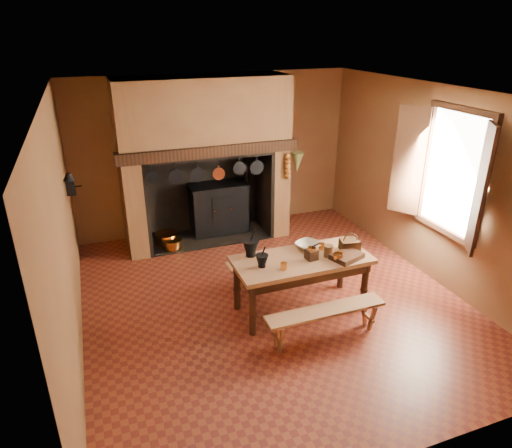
{
  "coord_description": "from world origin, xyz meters",
  "views": [
    {
      "loc": [
        -2.09,
        -5.0,
        3.52
      ],
      "look_at": [
        -0.12,
        0.3,
        1.05
      ],
      "focal_mm": 32.0,
      "sensor_mm": 36.0,
      "label": 1
    }
  ],
  "objects": [
    {
      "name": "wall_coffee_mill",
      "position": [
        -2.42,
        1.55,
        1.52
      ],
      "size": [
        0.23,
        0.16,
        0.31
      ],
      "color": "black",
      "rests_on": "wall_left"
    },
    {
      "name": "mortar_small",
      "position": [
        -0.29,
        -0.37,
        0.86
      ],
      "size": [
        0.16,
        0.16,
        0.28
      ],
      "rotation": [
        0.0,
        0.0,
        -0.32
      ],
      "color": "black",
      "rests_on": "work_table"
    },
    {
      "name": "herb_bunch",
      "position": [
        1.18,
        1.79,
        1.38
      ],
      "size": [
        0.2,
        0.2,
        0.35
      ],
      "primitive_type": "cone",
      "rotation": [
        3.14,
        0.0,
        0.0
      ],
      "color": "brown",
      "rests_on": "chimney_breast"
    },
    {
      "name": "wall_front",
      "position": [
        0.0,
        -2.75,
        1.4
      ],
      "size": [
        5.0,
        0.02,
        2.8
      ],
      "primitive_type": "cube",
      "color": "brown",
      "rests_on": "floor"
    },
    {
      "name": "wicker_basket",
      "position": [
        0.97,
        -0.34,
        0.85
      ],
      "size": [
        0.28,
        0.23,
        0.24
      ],
      "rotation": [
        0.0,
        0.0,
        -0.19
      ],
      "color": "#462415",
      "rests_on": "work_table"
    },
    {
      "name": "back_wall",
      "position": [
        0.0,
        2.75,
        1.4
      ],
      "size": [
        5.0,
        0.02,
        2.8
      ],
      "primitive_type": "cube",
      "color": "brown",
      "rests_on": "floor"
    },
    {
      "name": "work_table",
      "position": [
        0.27,
        -0.33,
        0.65
      ],
      "size": [
        1.78,
        0.79,
        0.77
      ],
      "color": "tan",
      "rests_on": "floor"
    },
    {
      "name": "wall_right",
      "position": [
        2.5,
        0.0,
        1.4
      ],
      "size": [
        0.02,
        5.5,
        2.8
      ],
      "primitive_type": "cube",
      "color": "brown",
      "rests_on": "floor"
    },
    {
      "name": "brass_mug_a",
      "position": [
        -0.07,
        -0.53,
        0.82
      ],
      "size": [
        0.1,
        0.1,
        0.09
      ],
      "primitive_type": "cylinder",
      "rotation": [
        0.0,
        0.0,
        0.25
      ],
      "color": "orange",
      "rests_on": "work_table"
    },
    {
      "name": "floor",
      "position": [
        0.0,
        0.0,
        0.0
      ],
      "size": [
        5.5,
        5.5,
        0.0
      ],
      "primitive_type": "plane",
      "color": "maroon",
      "rests_on": "ground"
    },
    {
      "name": "wall_left",
      "position": [
        -2.5,
        0.0,
        1.4
      ],
      "size": [
        0.02,
        5.5,
        2.8
      ],
      "primitive_type": "cube",
      "color": "brown",
      "rests_on": "floor"
    },
    {
      "name": "hearth_pans",
      "position": [
        -1.05,
        2.22,
        0.09
      ],
      "size": [
        0.51,
        0.62,
        0.2
      ],
      "color": "orange",
      "rests_on": "floor"
    },
    {
      "name": "mixing_bowl",
      "position": [
        0.47,
        -0.11,
        0.81
      ],
      "size": [
        0.43,
        0.43,
        0.08
      ],
      "primitive_type": "imported",
      "rotation": [
        0.0,
        0.0,
        0.43
      ],
      "color": "#BFB393",
      "rests_on": "work_table"
    },
    {
      "name": "brass_mug_b",
      "position": [
        0.63,
        -0.2,
        0.81
      ],
      "size": [
        0.09,
        0.09,
        0.09
      ],
      "primitive_type": "cylinder",
      "rotation": [
        0.0,
        0.0,
        0.24
      ],
      "color": "orange",
      "rests_on": "work_table"
    },
    {
      "name": "mortar_large",
      "position": [
        -0.32,
        -0.05,
        0.89
      ],
      "size": [
        0.22,
        0.22,
        0.37
      ],
      "rotation": [
        0.0,
        0.0,
        0.12
      ],
      "color": "black",
      "rests_on": "work_table"
    },
    {
      "name": "hanging_pans",
      "position": [
        -0.34,
        1.81,
        1.36
      ],
      "size": [
        1.92,
        0.29,
        0.27
      ],
      "color": "black",
      "rests_on": "chimney_breast"
    },
    {
      "name": "chimney_breast",
      "position": [
        -0.3,
        2.31,
        1.81
      ],
      "size": [
        2.95,
        0.96,
        2.8
      ],
      "color": "brown",
      "rests_on": "floor"
    },
    {
      "name": "iron_range",
      "position": [
        -0.04,
        2.45,
        0.48
      ],
      "size": [
        1.12,
        0.55,
        1.6
      ],
      "color": "black",
      "rests_on": "floor"
    },
    {
      "name": "bench_back",
      "position": [
        0.27,
        0.34,
        0.33
      ],
      "size": [
        1.59,
        0.28,
        0.45
      ],
      "color": "tan",
      "rests_on": "floor"
    },
    {
      "name": "brass_cup",
      "position": [
        0.67,
        -0.57,
        0.82
      ],
      "size": [
        0.16,
        0.16,
        0.11
      ],
      "primitive_type": "imported",
      "rotation": [
        0.0,
        0.0,
        0.21
      ],
      "color": "orange",
      "rests_on": "work_table"
    },
    {
      "name": "glass_jar",
      "position": [
        1.06,
        -0.33,
        0.83
      ],
      "size": [
        0.09,
        0.09,
        0.13
      ],
      "primitive_type": "cylinder",
      "rotation": [
        0.0,
        0.0,
        -0.23
      ],
      "color": "beige",
      "rests_on": "work_table"
    },
    {
      "name": "window",
      "position": [
        2.35,
        -0.4,
        1.7
      ],
      "size": [
        0.39,
        1.75,
        1.76
      ],
      "color": "white",
      "rests_on": "wall_right"
    },
    {
      "name": "stoneware_crock",
      "position": [
        0.61,
        -0.41,
        0.85
      ],
      "size": [
        0.13,
        0.13,
        0.15
      ],
      "primitive_type": "cylinder",
      "rotation": [
        0.0,
        0.0,
        0.05
      ],
      "color": "#52361E",
      "rests_on": "work_table"
    },
    {
      "name": "wooden_tray",
      "position": [
        0.81,
        -0.55,
        0.8
      ],
      "size": [
        0.46,
        0.39,
        0.07
      ],
      "primitive_type": "cube",
      "rotation": [
        0.0,
        0.0,
        0.34
      ],
      "color": "#351E11",
      "rests_on": "work_table"
    },
    {
      "name": "onion_string",
      "position": [
        1.0,
        1.79,
        1.33
      ],
      "size": [
        0.12,
        0.1,
        0.46
      ],
      "primitive_type": null,
      "color": "#9E581D",
      "rests_on": "chimney_breast"
    },
    {
      "name": "bench_front",
      "position": [
        0.27,
        -1.02,
        0.32
      ],
      "size": [
        1.5,
        0.26,
        0.42
      ],
      "color": "tan",
      "rests_on": "floor"
    },
    {
      "name": "coffee_grinder",
      "position": [
        0.37,
        -0.4,
        0.85
      ],
      "size": [
        0.19,
        0.15,
        0.21
      ],
      "rotation": [
        0.0,
        0.0,
        0.14
      ],
      "color": "#351E11",
      "rests_on": "work_table"
    },
    {
      "name": "ceiling",
      "position": [
        0.0,
        0.0,
        2.8
      ],
      "size": [
        5.5,
        5.5,
        0.0
      ],
      "primitive_type": "plane",
      "rotation": [
        3.14,
        0.0,
        0.0
      ],
      "color": "silver",
      "rests_on": "back_wall"
    }
  ]
}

